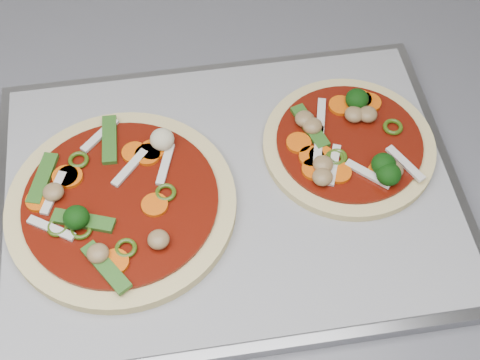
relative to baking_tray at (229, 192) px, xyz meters
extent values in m
cube|color=gray|center=(0.00, 0.00, 0.00)|extent=(0.46, 0.34, 0.01)
cube|color=gray|center=(0.00, 0.00, 0.01)|extent=(0.44, 0.33, 0.00)
cylinder|color=#E1C87F|center=(-0.10, -0.01, 0.02)|extent=(0.23, 0.23, 0.01)
cylinder|color=#601908|center=(-0.10, -0.01, 0.02)|extent=(0.20, 0.20, 0.00)
ellipsoid|color=#BCB791|center=(-0.06, 0.05, 0.04)|extent=(0.03, 0.03, 0.02)
cube|color=#2D5D1F|center=(-0.14, -0.03, 0.03)|extent=(0.06, 0.03, 0.00)
torus|color=#304A0F|center=(-0.14, -0.04, 0.03)|extent=(0.03, 0.03, 0.00)
torus|color=#304A0F|center=(-0.06, -0.01, 0.03)|extent=(0.03, 0.03, 0.00)
cylinder|color=#FC6B01|center=(-0.09, 0.04, 0.03)|extent=(0.03, 0.03, 0.00)
ellipsoid|color=brown|center=(-0.16, 0.00, 0.03)|extent=(0.03, 0.03, 0.01)
cube|color=beige|center=(-0.09, 0.02, 0.03)|extent=(0.04, 0.04, 0.00)
cube|color=beige|center=(-0.17, -0.04, 0.03)|extent=(0.05, 0.03, 0.00)
cube|color=beige|center=(-0.16, 0.00, 0.03)|extent=(0.02, 0.05, 0.00)
torus|color=#304A0F|center=(-0.10, -0.07, 0.03)|extent=(0.03, 0.03, 0.00)
cylinder|color=#FC6B01|center=(-0.11, -0.08, 0.03)|extent=(0.03, 0.03, 0.00)
torus|color=#304A0F|center=(-0.14, 0.04, 0.03)|extent=(0.03, 0.03, 0.00)
cylinder|color=#FC6B01|center=(-0.15, 0.02, 0.03)|extent=(0.03, 0.03, 0.00)
cube|color=beige|center=(-0.06, 0.02, 0.03)|extent=(0.02, 0.05, 0.00)
ellipsoid|color=#103C0B|center=(-0.14, -0.03, 0.04)|extent=(0.03, 0.03, 0.02)
cube|color=#2D5D1F|center=(-0.11, 0.06, 0.03)|extent=(0.01, 0.06, 0.00)
cube|color=#2D5D1F|center=(-0.18, 0.02, 0.03)|extent=(0.03, 0.06, 0.00)
ellipsoid|color=brown|center=(-0.07, -0.06, 0.03)|extent=(0.02, 0.02, 0.01)
torus|color=#304A0F|center=(-0.16, -0.04, 0.03)|extent=(0.03, 0.03, 0.00)
cube|color=beige|center=(-0.12, 0.07, 0.03)|extent=(0.04, 0.04, 0.00)
cube|color=#2D5D1F|center=(-0.12, -0.08, 0.03)|extent=(0.04, 0.06, 0.00)
cylinder|color=#FC6B01|center=(-0.07, 0.04, 0.03)|extent=(0.03, 0.03, 0.00)
cylinder|color=#FC6B01|center=(-0.18, 0.00, 0.03)|extent=(0.03, 0.03, 0.00)
cylinder|color=#FC6B01|center=(-0.08, 0.04, 0.03)|extent=(0.03, 0.03, 0.00)
cylinder|color=#FC6B01|center=(-0.07, -0.02, 0.03)|extent=(0.03, 0.03, 0.00)
ellipsoid|color=brown|center=(-0.12, -0.07, 0.03)|extent=(0.03, 0.03, 0.01)
cylinder|color=#FC6B01|center=(-0.15, 0.02, 0.03)|extent=(0.03, 0.03, 0.00)
cylinder|color=#E1C87F|center=(0.13, 0.03, 0.01)|extent=(0.20, 0.20, 0.01)
cylinder|color=#601908|center=(0.13, 0.03, 0.02)|extent=(0.17, 0.17, 0.00)
cylinder|color=#FC6B01|center=(0.13, 0.08, 0.02)|extent=(0.03, 0.03, 0.00)
cube|color=#2D5D1F|center=(0.09, 0.05, 0.02)|extent=(0.03, 0.06, 0.00)
ellipsoid|color=brown|center=(0.15, 0.06, 0.03)|extent=(0.02, 0.02, 0.01)
torus|color=#304A0F|center=(0.11, 0.01, 0.02)|extent=(0.03, 0.03, 0.00)
cylinder|color=#FC6B01|center=(0.07, 0.03, 0.02)|extent=(0.03, 0.03, 0.00)
cube|color=beige|center=(0.10, 0.06, 0.02)|extent=(0.02, 0.05, 0.00)
cylinder|color=#FC6B01|center=(0.09, 0.01, 0.02)|extent=(0.03, 0.03, 0.00)
ellipsoid|color=#103C0B|center=(0.15, -0.01, 0.03)|extent=(0.03, 0.03, 0.02)
cylinder|color=#FC6B01|center=(0.11, -0.01, 0.02)|extent=(0.03, 0.03, 0.00)
ellipsoid|color=brown|center=(0.16, -0.01, 0.03)|extent=(0.02, 0.02, 0.01)
ellipsoid|color=#103C0B|center=(0.15, -0.02, 0.03)|extent=(0.03, 0.03, 0.02)
cylinder|color=#FC6B01|center=(0.08, 0.02, 0.02)|extent=(0.03, 0.03, 0.00)
ellipsoid|color=brown|center=(0.09, -0.01, 0.03)|extent=(0.03, 0.03, 0.01)
cylinder|color=#FC6B01|center=(0.15, 0.08, 0.02)|extent=(0.03, 0.03, 0.00)
cylinder|color=#FC6B01|center=(0.16, 0.08, 0.02)|extent=(0.03, 0.03, 0.00)
cube|color=beige|center=(0.10, 0.00, 0.02)|extent=(0.02, 0.05, 0.00)
ellipsoid|color=#103C0B|center=(0.14, 0.08, 0.03)|extent=(0.03, 0.03, 0.02)
ellipsoid|color=brown|center=(0.09, 0.05, 0.03)|extent=(0.02, 0.02, 0.01)
cube|color=beige|center=(0.17, 0.00, 0.02)|extent=(0.03, 0.05, 0.00)
ellipsoid|color=brown|center=(0.08, 0.06, 0.03)|extent=(0.02, 0.02, 0.01)
cylinder|color=#FC6B01|center=(0.15, -0.01, 0.02)|extent=(0.03, 0.03, 0.00)
torus|color=#304A0F|center=(0.11, 0.01, 0.02)|extent=(0.03, 0.03, 0.00)
torus|color=#304A0F|center=(0.17, 0.04, 0.02)|extent=(0.03, 0.03, 0.00)
cube|color=beige|center=(0.09, 0.03, 0.02)|extent=(0.02, 0.05, 0.00)
ellipsoid|color=brown|center=(0.09, 0.00, 0.03)|extent=(0.03, 0.03, 0.01)
cube|color=beige|center=(0.13, -0.01, 0.02)|extent=(0.04, 0.04, 0.00)
cylinder|color=#FC6B01|center=(0.08, 0.00, 0.02)|extent=(0.03, 0.03, 0.00)
ellipsoid|color=brown|center=(0.14, 0.06, 0.03)|extent=(0.03, 0.03, 0.01)
camera|label=1|loc=(-0.03, -0.36, 0.55)|focal=50.00mm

